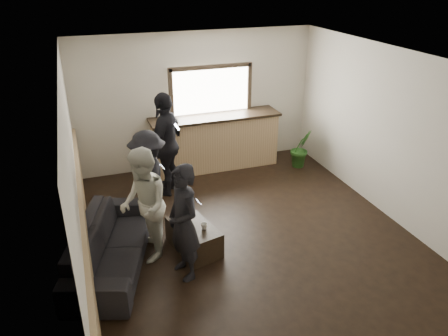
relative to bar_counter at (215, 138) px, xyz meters
name	(u,v)px	position (x,y,z in m)	size (l,w,h in m)	color
ground	(250,235)	(-0.30, -2.70, -0.64)	(5.00, 6.00, 0.01)	black
room_shell	(204,158)	(-1.04, -2.70, 0.83)	(5.01, 6.01, 2.80)	silver
bar_counter	(215,138)	(0.00, 0.00, 0.00)	(2.70, 0.68, 2.13)	tan
sofa	(111,244)	(-2.45, -2.72, -0.31)	(2.28, 0.89, 0.67)	black
coffee_table	(194,237)	(-1.24, -2.74, -0.44)	(0.51, 0.92, 0.41)	black
cup_a	(185,219)	(-1.32, -2.60, -0.19)	(0.11, 0.11, 0.09)	silver
cup_b	(204,226)	(-1.11, -2.88, -0.19)	(0.10, 0.10, 0.09)	silver
potted_plant	(301,148)	(1.73, -0.58, -0.23)	(0.45, 0.37, 0.82)	#2D6623
person_a	(184,223)	(-1.51, -3.28, 0.20)	(0.53, 0.69, 1.67)	black
person_b	(144,206)	(-1.94, -2.68, 0.21)	(0.65, 0.84, 1.71)	beige
person_c	(149,178)	(-1.70, -1.75, 0.17)	(0.68, 1.09, 1.62)	black
person_d	(166,144)	(-1.19, -0.79, 0.33)	(1.03, 1.21, 1.95)	black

